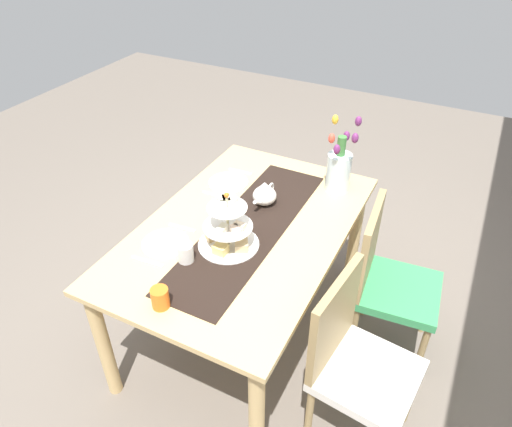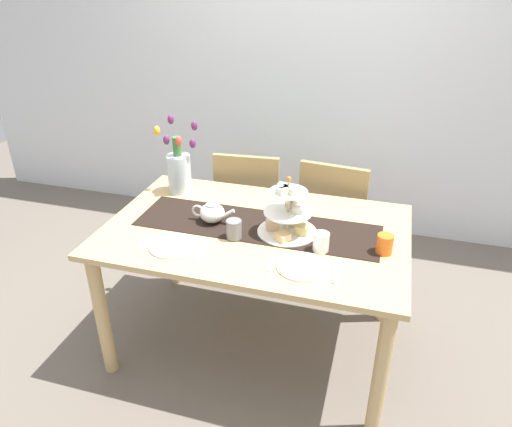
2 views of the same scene
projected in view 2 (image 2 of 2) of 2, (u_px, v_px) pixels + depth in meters
ground_plane at (256, 341)px, 2.79m from camera, size 8.00×8.00×0.00m
room_wall_rear at (316, 64)px, 3.53m from camera, size 6.00×0.08×2.60m
dining_table at (256, 246)px, 2.48m from camera, size 1.53×0.98×0.76m
chair_left at (250, 206)px, 3.22m from camera, size 0.45×0.45×0.91m
chair_right at (335, 218)px, 3.08m from camera, size 0.47×0.47×0.91m
table_runner at (257, 225)px, 2.45m from camera, size 1.26×0.35×0.00m
tiered_cake_stand at (288, 216)px, 2.34m from camera, size 0.30×0.30×0.30m
teapot at (212, 212)px, 2.46m from camera, size 0.24×0.13×0.14m
tulip_vase at (179, 169)px, 2.76m from camera, size 0.21×0.20×0.44m
dinner_plate_left at (173, 246)px, 2.27m from camera, size 0.23×0.23×0.01m
fork_left at (146, 242)px, 2.31m from camera, size 0.02×0.15×0.01m
knife_left at (201, 251)px, 2.23m from camera, size 0.02×0.17×0.01m
dinner_plate_right at (302, 266)px, 2.11m from camera, size 0.23×0.23×0.01m
fork_right at (271, 262)px, 2.15m from camera, size 0.03×0.15×0.01m
knife_right at (335, 272)px, 2.08m from camera, size 0.02×0.17×0.01m
mug_grey at (234, 229)px, 2.32m from camera, size 0.08×0.08×0.09m
mug_white_text at (321, 242)px, 2.21m from camera, size 0.08×0.08×0.09m
mug_orange at (385, 244)px, 2.20m from camera, size 0.08×0.08×0.09m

